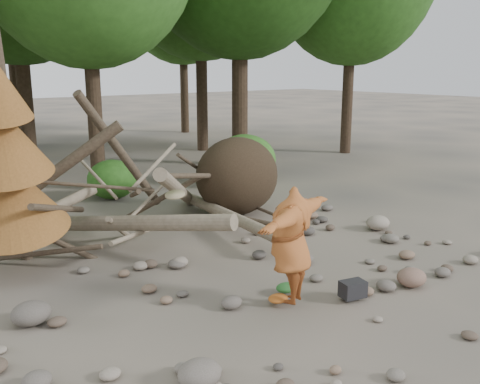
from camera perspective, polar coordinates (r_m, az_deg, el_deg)
ground at (r=9.06m, az=3.47°, el=-10.83°), size 120.00×120.00×0.00m
deadfall_pile at (r=13.14m, az=-2.14°, el=1.19°), size 8.55×5.24×3.30m
dead_conifer at (r=9.96m, az=-23.67°, el=2.99°), size 2.06×2.16×4.35m
bush_mid at (r=15.65m, az=-13.49°, el=1.32°), size 1.40×1.40×1.12m
bush_right at (r=17.10m, az=0.50°, el=3.50°), size 2.00×2.00×1.60m
frisbee_thrower at (r=8.31m, az=5.45°, el=-5.65°), size 3.10×1.43×1.95m
backpack at (r=8.97m, az=11.92°, el=-10.44°), size 0.45×0.35×0.27m
cloth_green at (r=9.05m, az=4.98°, el=-10.41°), size 0.38×0.31×0.14m
cloth_orange at (r=8.67m, az=4.08°, el=-11.55°), size 0.34×0.28×0.12m
boulder_front_left at (r=6.67m, az=-4.34°, el=-18.75°), size 0.54×0.48×0.32m
boulder_front_right at (r=9.76m, az=17.83°, el=-8.66°), size 0.53×0.48×0.32m
boulder_mid_right at (r=12.78m, az=14.50°, el=-3.19°), size 0.56×0.51×0.34m
boulder_mid_left at (r=8.58m, az=-21.39°, el=-11.95°), size 0.58×0.52×0.35m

